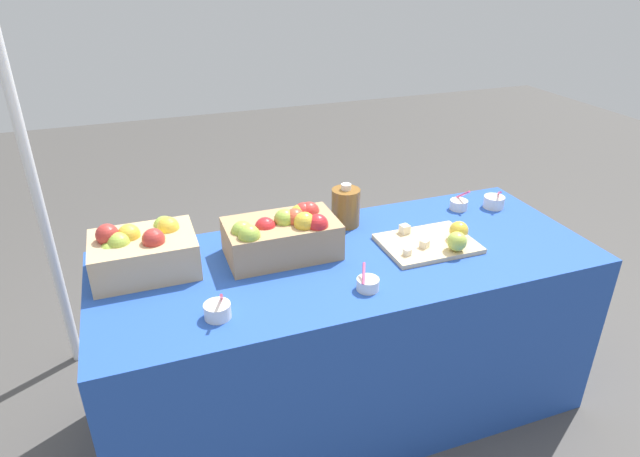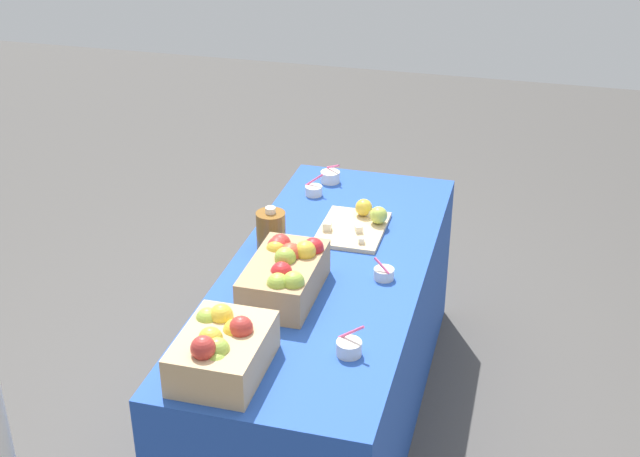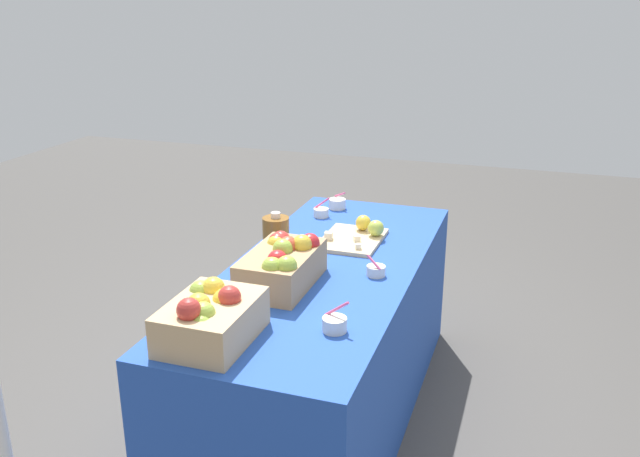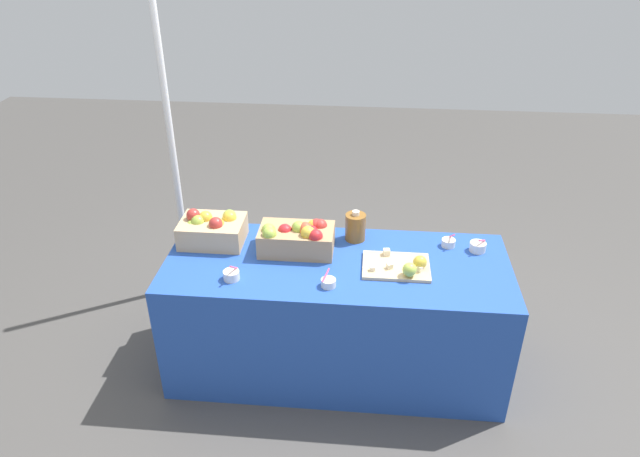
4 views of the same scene
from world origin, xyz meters
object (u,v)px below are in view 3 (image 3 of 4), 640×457
at_px(sample_bowl_extra, 335,324).
at_px(sample_bowl_near, 376,270).
at_px(apple_crate_middle, 283,263).
at_px(cutting_board_front, 357,235).
at_px(sample_bowl_mid, 337,204).
at_px(cider_jug, 276,234).
at_px(sample_bowl_far, 321,212).
at_px(apple_crate_left, 210,317).

bearing_deg(sample_bowl_extra, sample_bowl_near, -1.80).
bearing_deg(apple_crate_middle, cutting_board_front, -14.00).
bearing_deg(sample_bowl_near, sample_bowl_mid, 27.22).
bearing_deg(cider_jug, sample_bowl_extra, -143.17).
distance_m(sample_bowl_far, sample_bowl_extra, 1.25).
bearing_deg(sample_bowl_extra, cutting_board_front, 10.75).
xyz_separation_m(sample_bowl_extra, cider_jug, (0.63, 0.47, 0.06)).
bearing_deg(sample_bowl_extra, cider_jug, 36.83).
relative_size(cutting_board_front, cider_jug, 1.96).
xyz_separation_m(apple_crate_left, sample_bowl_mid, (1.52, 0.03, -0.06)).
bearing_deg(sample_bowl_near, sample_bowl_extra, 178.20).
bearing_deg(sample_bowl_near, sample_bowl_far, 34.84).
distance_m(apple_crate_left, sample_bowl_extra, 0.42).
distance_m(sample_bowl_near, sample_bowl_far, 0.80).
bearing_deg(sample_bowl_extra, sample_bowl_mid, 16.92).
bearing_deg(sample_bowl_mid, apple_crate_middle, -174.93).
bearing_deg(apple_crate_left, sample_bowl_near, -28.68).
relative_size(sample_bowl_far, sample_bowl_extra, 0.89).
height_order(cutting_board_front, sample_bowl_far, sample_bowl_far).
bearing_deg(sample_bowl_far, sample_bowl_near, -145.16).
bearing_deg(sample_bowl_mid, sample_bowl_near, -152.78).
xyz_separation_m(apple_crate_middle, cider_jug, (0.32, 0.16, -0.01)).
bearing_deg(cutting_board_front, apple_crate_middle, 166.00).
distance_m(apple_crate_middle, sample_bowl_extra, 0.45).
bearing_deg(cider_jug, sample_bowl_mid, -5.58).
height_order(apple_crate_left, sample_bowl_extra, apple_crate_left).
xyz_separation_m(apple_crate_middle, sample_bowl_near, (0.20, -0.33, -0.07)).
distance_m(apple_crate_middle, cider_jug, 0.35).
distance_m(sample_bowl_extra, cider_jug, 0.79).
relative_size(apple_crate_left, sample_bowl_mid, 3.76).
bearing_deg(apple_crate_middle, apple_crate_left, 173.70).
height_order(apple_crate_middle, cider_jug, apple_crate_middle).
bearing_deg(sample_bowl_extra, apple_crate_middle, 45.06).
height_order(apple_crate_left, sample_bowl_near, apple_crate_left).
bearing_deg(cutting_board_front, sample_bowl_near, -154.06).
height_order(sample_bowl_extra, cider_jug, cider_jug).
distance_m(apple_crate_left, cider_jug, 0.83).
bearing_deg(apple_crate_middle, cider_jug, 26.51).
relative_size(apple_crate_middle, cider_jug, 2.26).
xyz_separation_m(apple_crate_left, apple_crate_middle, (0.51, -0.06, 0.00)).
distance_m(apple_crate_middle, sample_bowl_mid, 1.02).
xyz_separation_m(sample_bowl_mid, sample_bowl_extra, (-1.32, -0.40, -0.00)).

